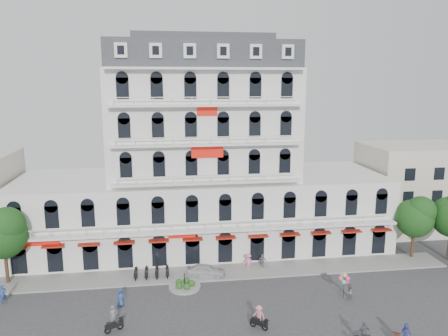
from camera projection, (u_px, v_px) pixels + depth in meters
ground at (222, 317)px, 38.64m from camera, size 120.00×120.00×0.00m
sidewalk at (211, 273)px, 47.37m from camera, size 53.00×4.00×0.16m
main_building at (203, 168)px, 54.21m from camera, size 45.00×15.00×25.80m
flank_building_east at (415, 187)px, 61.03m from camera, size 14.00×10.00×12.00m
traffic_island at (185, 286)px, 44.01m from camera, size 3.20×3.20×1.60m
parked_scooter_row at (152, 278)px, 46.32m from camera, size 4.40×1.80×1.10m
tree_west_inner at (3, 231)px, 43.89m from camera, size 4.76×4.76×8.25m
tree_east_inner at (416, 216)px, 50.63m from camera, size 4.40×4.37×7.57m
parked_car at (206, 271)px, 46.53m from camera, size 4.31×2.54×1.38m
rider_west at (114, 319)px, 36.19m from camera, size 1.56×1.02×2.35m
rider_east at (406, 336)px, 33.99m from camera, size 1.39×1.23×2.05m
rider_northeast at (364, 335)px, 34.03m from camera, size 1.70×0.48×2.18m
rider_center at (259, 317)px, 36.59m from camera, size 1.41×1.21×2.12m
pedestrian_left at (121, 298)px, 40.31m from camera, size 0.97×0.76×1.75m
pedestrian_mid at (262, 261)px, 48.51m from camera, size 1.08×0.75×1.70m
pedestrian_right at (248, 262)px, 48.27m from camera, size 1.36×1.05×1.85m
pedestrian_far at (3, 294)px, 40.75m from camera, size 0.79×0.81×1.89m
balloon_vendor at (347, 286)px, 41.62m from camera, size 1.44×1.30×2.45m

